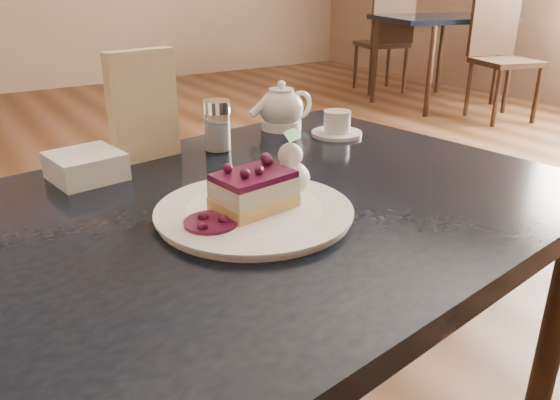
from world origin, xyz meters
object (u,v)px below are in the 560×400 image
dessert_plate (254,212)px  main_table (237,249)px  bg_table_far_right (432,96)px  tea_set (292,113)px  cheesecake_slice (254,191)px

dessert_plate → main_table: bearing=97.9°
dessert_plate → bg_table_far_right: (3.30, 2.58, -0.64)m
bg_table_far_right → dessert_plate: bearing=-125.0°
main_table → bg_table_far_right: bearing=29.5°
dessert_plate → tea_set: (0.32, 0.37, 0.03)m
main_table → dessert_plate: (0.01, -0.05, 0.08)m
dessert_plate → bg_table_far_right: bearing=38.0°
bg_table_far_right → cheesecake_slice: bearing=-125.0°
dessert_plate → cheesecake_slice: 0.03m
main_table → dessert_plate: size_ratio=4.28×
main_table → tea_set: bearing=36.7°
dessert_plate → tea_set: bearing=49.1°
dessert_plate → bg_table_far_right: bg_table_far_right is taller
dessert_plate → cheesecake_slice: cheesecake_slice is taller
tea_set → cheesecake_slice: bearing=-130.9°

